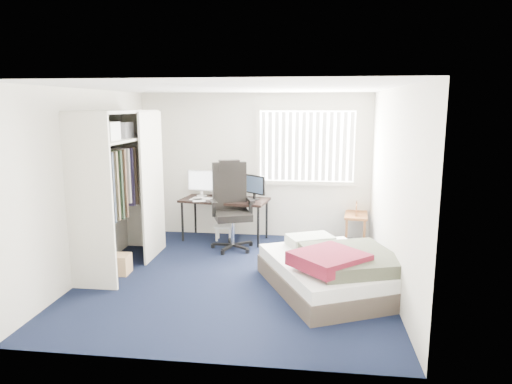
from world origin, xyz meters
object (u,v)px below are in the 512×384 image
at_px(desk, 225,197).
at_px(office_chair, 231,215).
at_px(nightstand, 356,217).
at_px(bed, 333,270).

relative_size(desk, office_chair, 1.09).
bearing_deg(desk, office_chair, -67.38).
distance_m(nightstand, bed, 2.18).
bearing_deg(bed, nightstand, 77.49).
xyz_separation_m(desk, bed, (1.74, -2.03, -0.49)).
bearing_deg(nightstand, bed, -102.51).
bearing_deg(office_chair, bed, -45.49).
height_order(desk, office_chair, office_chair).
xyz_separation_m(desk, nightstand, (2.21, 0.09, -0.31)).
distance_m(desk, bed, 2.72).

